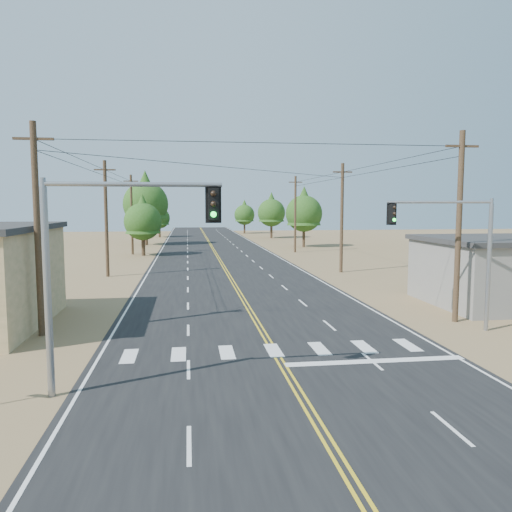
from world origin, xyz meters
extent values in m
plane|color=#8E724C|center=(0.00, 0.00, 0.00)|extent=(220.00, 220.00, 0.00)
cube|color=black|center=(0.00, 30.00, 0.01)|extent=(15.00, 200.00, 0.02)
cylinder|color=#4C3826|center=(-10.50, 12.00, 5.00)|extent=(0.30, 0.30, 10.00)
cube|color=#4C3826|center=(-10.50, 12.00, 9.20)|extent=(1.80, 0.12, 0.12)
cylinder|color=#4C3826|center=(-10.50, 32.00, 5.00)|extent=(0.30, 0.30, 10.00)
cube|color=#4C3826|center=(-10.50, 32.00, 9.20)|extent=(1.80, 0.12, 0.12)
cylinder|color=#4C3826|center=(-10.50, 52.00, 5.00)|extent=(0.30, 0.30, 10.00)
cube|color=#4C3826|center=(-10.50, 52.00, 9.20)|extent=(1.80, 0.12, 0.12)
cylinder|color=#4C3826|center=(10.50, 12.00, 5.00)|extent=(0.30, 0.30, 10.00)
cube|color=#4C3826|center=(10.50, 12.00, 9.20)|extent=(1.80, 0.12, 0.12)
cylinder|color=#4C3826|center=(10.50, 32.00, 5.00)|extent=(0.30, 0.30, 10.00)
cube|color=#4C3826|center=(10.50, 32.00, 9.20)|extent=(1.80, 0.12, 0.12)
cylinder|color=#4C3826|center=(10.50, 52.00, 5.00)|extent=(0.30, 0.30, 10.00)
cube|color=#4C3826|center=(10.50, 52.00, 9.20)|extent=(1.80, 0.12, 0.12)
cylinder|color=gray|center=(-8.00, 4.00, 3.37)|extent=(0.23, 0.23, 6.73)
cylinder|color=gray|center=(-8.00, 4.00, 6.73)|extent=(0.17, 0.17, 0.58)
cylinder|color=gray|center=(-5.21, 4.07, 6.83)|extent=(5.58, 0.29, 0.15)
cube|color=black|center=(-2.71, 4.13, 6.20)|extent=(0.34, 0.30, 1.06)
sphere|color=black|center=(-2.71, 3.95, 6.54)|extent=(0.19, 0.19, 0.19)
sphere|color=black|center=(-2.71, 3.95, 6.20)|extent=(0.19, 0.19, 0.19)
sphere|color=#0CE533|center=(-2.71, 3.95, 5.87)|extent=(0.19, 0.19, 0.19)
cylinder|color=gray|center=(11.00, 10.00, 3.12)|extent=(0.21, 0.21, 6.24)
cylinder|color=gray|center=(11.00, 10.00, 6.24)|extent=(0.16, 0.16, 0.53)
cylinder|color=gray|center=(8.75, 10.95, 6.33)|extent=(4.56, 2.04, 0.14)
cube|color=black|center=(6.74, 11.80, 5.75)|extent=(0.39, 0.37, 0.98)
sphere|color=black|center=(6.80, 11.65, 6.06)|extent=(0.18, 0.18, 0.18)
sphere|color=black|center=(6.80, 11.65, 5.75)|extent=(0.18, 0.18, 0.18)
sphere|color=#0CE533|center=(6.80, 11.65, 5.44)|extent=(0.18, 0.18, 0.18)
cylinder|color=#3F2D1E|center=(-9.00, 50.20, 1.37)|extent=(0.46, 0.46, 2.75)
cone|color=#254E16|center=(-9.00, 50.20, 5.19)|extent=(4.28, 4.28, 4.89)
sphere|color=#254E16|center=(-9.00, 50.20, 4.20)|extent=(4.58, 4.58, 4.58)
cylinder|color=#3F2D1E|center=(-9.98, 67.18, 2.09)|extent=(0.51, 0.51, 4.18)
cone|color=#254E16|center=(-9.98, 67.18, 7.90)|extent=(6.50, 6.50, 7.43)
sphere|color=#254E16|center=(-9.98, 67.18, 6.39)|extent=(6.97, 6.97, 6.97)
cylinder|color=#3F2D1E|center=(-9.00, 86.86, 1.22)|extent=(0.43, 0.43, 2.44)
cone|color=#254E16|center=(-9.00, 86.86, 4.61)|extent=(3.80, 3.80, 4.34)
sphere|color=#254E16|center=(-9.00, 86.86, 3.73)|extent=(4.07, 4.07, 4.07)
cylinder|color=#3F2D1E|center=(13.62, 60.26, 1.63)|extent=(0.41, 0.41, 3.26)
cone|color=#254E16|center=(13.62, 60.26, 6.15)|extent=(5.06, 5.06, 5.79)
sphere|color=#254E16|center=(13.62, 60.26, 4.97)|extent=(5.43, 5.43, 5.43)
cylinder|color=#3F2D1E|center=(12.27, 81.33, 1.57)|extent=(0.45, 0.45, 3.14)
cone|color=#254E16|center=(12.27, 81.33, 5.93)|extent=(4.88, 4.88, 5.58)
sphere|color=#254E16|center=(12.27, 81.33, 4.79)|extent=(5.23, 5.23, 5.23)
cylinder|color=#3F2D1E|center=(9.00, 97.85, 1.35)|extent=(0.42, 0.42, 2.70)
cone|color=#254E16|center=(9.00, 97.85, 5.10)|extent=(4.20, 4.20, 4.80)
sphere|color=#254E16|center=(9.00, 97.85, 4.12)|extent=(4.50, 4.50, 4.50)
camera|label=1|loc=(-3.56, -12.39, 6.15)|focal=35.00mm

